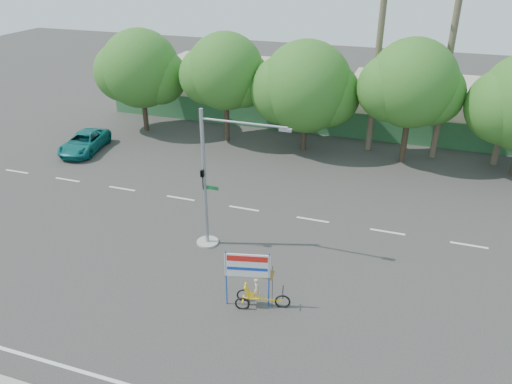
% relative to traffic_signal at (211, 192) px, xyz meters
% --- Properties ---
extents(ground, '(120.00, 120.00, 0.00)m').
position_rel_traffic_signal_xyz_m(ground, '(2.20, -3.98, -2.92)').
color(ground, '#33302D').
rests_on(ground, ground).
extents(fence, '(38.00, 0.08, 2.00)m').
position_rel_traffic_signal_xyz_m(fence, '(2.20, 17.52, -1.92)').
color(fence, '#336B3D').
rests_on(fence, ground).
extents(building_left, '(12.00, 8.00, 4.00)m').
position_rel_traffic_signal_xyz_m(building_left, '(-7.80, 22.02, -0.92)').
color(building_left, '#B7A792').
rests_on(building_left, ground).
extents(building_right, '(14.00, 8.00, 3.60)m').
position_rel_traffic_signal_xyz_m(building_right, '(10.20, 22.02, -1.12)').
color(building_right, '#B7A792').
rests_on(building_right, ground).
extents(tree_far_left, '(7.14, 6.00, 7.96)m').
position_rel_traffic_signal_xyz_m(tree_far_left, '(-11.85, 14.02, 1.84)').
color(tree_far_left, '#473828').
rests_on(tree_far_left, ground).
extents(tree_left, '(6.66, 5.60, 8.07)m').
position_rel_traffic_signal_xyz_m(tree_left, '(-4.85, 14.02, 2.14)').
color(tree_left, '#473828').
rests_on(tree_left, ground).
extents(tree_center, '(7.62, 6.40, 7.85)m').
position_rel_traffic_signal_xyz_m(tree_center, '(1.14, 14.02, 1.55)').
color(tree_center, '#473828').
rests_on(tree_center, ground).
extents(tree_right, '(6.90, 5.80, 8.36)m').
position_rel_traffic_signal_xyz_m(tree_right, '(8.15, 14.02, 2.32)').
color(tree_right, '#473828').
rests_on(tree_right, ground).
extents(palm_short, '(3.73, 3.79, 14.45)m').
position_rel_traffic_signal_xyz_m(palm_short, '(5.70, 15.52, 5.94)').
color(palm_short, '#70604C').
rests_on(palm_short, ground).
extents(traffic_signal, '(4.72, 1.10, 7.00)m').
position_rel_traffic_signal_xyz_m(traffic_signal, '(0.00, 0.00, 0.00)').
color(traffic_signal, gray).
rests_on(traffic_signal, ground).
extents(trike_billboard, '(2.65, 0.96, 2.66)m').
position_rel_traffic_signal_xyz_m(trike_billboard, '(3.48, -3.82, -1.85)').
color(trike_billboard, black).
rests_on(trike_billboard, ground).
extents(pickup_truck, '(3.07, 5.21, 1.36)m').
position_rel_traffic_signal_xyz_m(pickup_truck, '(-13.71, 8.58, -2.24)').
color(pickup_truck, '#0E6765').
rests_on(pickup_truck, ground).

